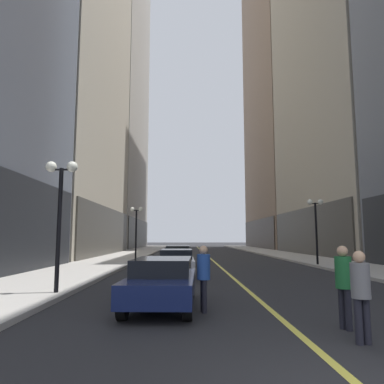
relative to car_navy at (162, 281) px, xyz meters
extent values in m
plane|color=#262628|center=(2.89, 28.88, -0.72)|extent=(200.00, 200.00, 0.00)
cube|color=#ADA8A0|center=(-5.36, 28.88, -0.64)|extent=(4.50, 78.00, 0.15)
cube|color=#ADA8A0|center=(11.14, 28.88, -0.64)|extent=(4.50, 78.00, 0.15)
cube|color=#E5D64C|center=(2.89, 28.88, -0.71)|extent=(0.16, 70.00, 0.01)
cube|color=#403C35|center=(-7.71, 28.38, 1.78)|extent=(0.50, 22.80, 5.00)
cube|color=#A8A399|center=(-12.99, 53.88, 45.84)|extent=(10.75, 26.00, 93.12)
cube|color=#3A3935|center=(-7.71, 53.88, 1.78)|extent=(0.50, 24.70, 5.00)
cube|color=#B7AD99|center=(21.04, 28.38, 20.92)|extent=(15.32, 24.00, 43.27)
cube|color=#403C35|center=(13.49, 28.38, 1.78)|extent=(0.50, 22.80, 5.00)
cube|color=gray|center=(18.57, 53.88, 31.97)|extent=(10.37, 26.00, 65.37)
cube|color=#332A23|center=(13.49, 53.88, 1.78)|extent=(0.50, 24.70, 5.00)
cube|color=#141E4C|center=(0.00, -0.06, -0.12)|extent=(1.91, 4.40, 0.55)
cube|color=black|center=(0.01, 0.15, 0.35)|extent=(1.62, 2.49, 0.50)
cylinder|color=black|center=(0.69, -1.61, -0.40)|extent=(0.24, 0.65, 0.64)
cylinder|color=black|center=(-0.81, -1.55, -0.40)|extent=(0.24, 0.65, 0.64)
cylinder|color=black|center=(0.81, 1.42, -0.40)|extent=(0.24, 0.65, 0.64)
cylinder|color=black|center=(-0.69, 1.48, -0.40)|extent=(0.24, 0.65, 0.64)
cube|color=#B7B7BC|center=(0.19, 7.58, -0.12)|extent=(1.73, 4.05, 0.55)
cube|color=black|center=(0.19, 7.79, 0.35)|extent=(1.51, 2.27, 0.50)
cylinder|color=black|center=(0.93, 6.17, -0.40)|extent=(0.22, 0.64, 0.64)
cylinder|color=black|center=(-0.54, 6.17, -0.40)|extent=(0.22, 0.64, 0.64)
cylinder|color=black|center=(0.91, 9.00, -0.40)|extent=(0.22, 0.64, 0.64)
cylinder|color=black|center=(-0.55, 9.00, -0.40)|extent=(0.22, 0.64, 0.64)
cube|color=yellow|center=(0.11, 15.49, -0.12)|extent=(1.97, 4.22, 0.55)
cube|color=black|center=(0.12, 15.70, 0.35)|extent=(1.68, 2.39, 0.50)
cylinder|color=black|center=(0.84, 14.00, -0.40)|extent=(0.24, 0.65, 0.64)
cylinder|color=black|center=(-0.73, 14.06, -0.40)|extent=(0.24, 0.65, 0.64)
cylinder|color=black|center=(0.95, 16.91, -0.40)|extent=(0.24, 0.65, 0.64)
cylinder|color=black|center=(-0.62, 16.97, -0.40)|extent=(0.24, 0.65, 0.64)
cylinder|color=black|center=(3.94, -2.40, -0.30)|extent=(0.14, 0.14, 0.84)
cylinder|color=black|center=(4.01, -2.55, -0.30)|extent=(0.14, 0.14, 0.84)
cylinder|color=#1E6633|center=(3.97, -2.47, 0.45)|extent=(0.45, 0.45, 0.66)
sphere|color=tan|center=(3.97, -2.47, 0.89)|extent=(0.23, 0.23, 0.23)
cylinder|color=black|center=(3.91, -3.49, -0.32)|extent=(0.14, 0.14, 0.80)
cylinder|color=black|center=(3.75, -3.52, -0.32)|extent=(0.14, 0.14, 0.80)
cylinder|color=slate|center=(3.83, -3.51, 0.40)|extent=(0.40, 0.40, 0.64)
sphere|color=tan|center=(3.83, -3.51, 0.83)|extent=(0.22, 0.22, 0.22)
cylinder|color=black|center=(1.12, -0.75, -0.31)|extent=(0.14, 0.14, 0.82)
cylinder|color=black|center=(1.10, -0.59, -0.31)|extent=(0.14, 0.14, 0.82)
cylinder|color=#234799|center=(1.11, -0.67, 0.42)|extent=(0.38, 0.38, 0.65)
sphere|color=tan|center=(1.11, -0.67, 0.86)|extent=(0.22, 0.22, 0.22)
cylinder|color=black|center=(-3.51, 1.77, 1.38)|extent=(0.14, 0.14, 4.20)
cylinder|color=black|center=(-3.51, 1.77, 3.43)|extent=(0.80, 0.06, 0.06)
sphere|color=white|center=(-3.86, 1.77, 3.53)|extent=(0.36, 0.36, 0.36)
sphere|color=white|center=(-3.16, 1.77, 3.53)|extent=(0.36, 0.36, 0.36)
cylinder|color=black|center=(-3.51, 20.21, 1.38)|extent=(0.14, 0.14, 4.20)
cylinder|color=black|center=(-3.51, 20.21, 3.43)|extent=(0.80, 0.06, 0.06)
sphere|color=white|center=(-3.86, 20.21, 3.53)|extent=(0.36, 0.36, 0.36)
sphere|color=white|center=(-3.16, 20.21, 3.53)|extent=(0.36, 0.36, 0.36)
cylinder|color=black|center=(9.29, 13.74, 1.38)|extent=(0.14, 0.14, 4.20)
cylinder|color=black|center=(9.29, 13.74, 3.43)|extent=(0.80, 0.06, 0.06)
sphere|color=white|center=(8.94, 13.74, 3.53)|extent=(0.36, 0.36, 0.36)
sphere|color=white|center=(9.64, 13.74, 3.53)|extent=(0.36, 0.36, 0.36)
camera|label=1|loc=(0.65, -10.20, 1.18)|focal=33.87mm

